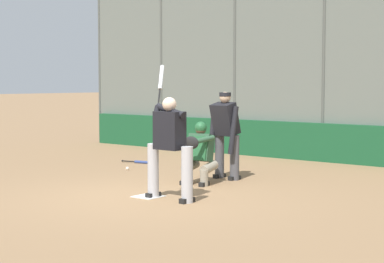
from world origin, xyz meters
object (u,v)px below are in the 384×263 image
at_px(baseball_loose, 127,168).
at_px(catcher_behind_plate, 199,152).
at_px(batter_at_plate, 169,144).
at_px(umpire_home, 225,132).
at_px(spare_bat_by_padding, 141,162).

bearing_deg(baseball_loose, catcher_behind_plate, 167.44).
height_order(batter_at_plate, umpire_home, batter_at_plate).
bearing_deg(spare_bat_by_padding, batter_at_plate, -53.21).
height_order(umpire_home, baseball_loose, umpire_home).
relative_size(spare_bat_by_padding, baseball_loose, 11.66).
bearing_deg(umpire_home, catcher_behind_plate, 95.14).
bearing_deg(baseball_loose, umpire_home, -173.40).
xyz_separation_m(catcher_behind_plate, umpire_home, (-0.03, -0.82, 0.32)).
height_order(spare_bat_by_padding, baseball_loose, baseball_loose).
bearing_deg(batter_at_plate, umpire_home, -73.90).
xyz_separation_m(batter_at_plate, spare_bat_by_padding, (3.59, -3.14, -0.89)).
bearing_deg(umpire_home, baseball_loose, 13.57).
height_order(batter_at_plate, baseball_loose, batter_at_plate).
xyz_separation_m(spare_bat_by_padding, baseball_loose, (-0.54, 1.03, 0.00)).
distance_m(batter_at_plate, catcher_behind_plate, 1.73).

